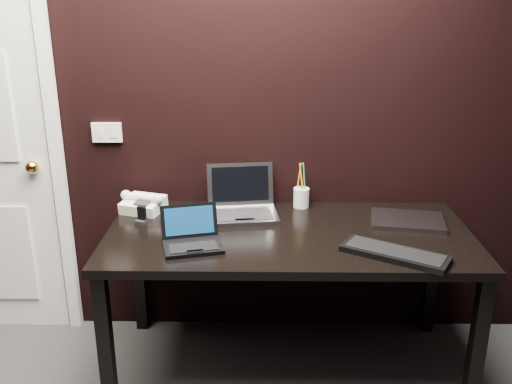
{
  "coord_description": "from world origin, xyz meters",
  "views": [
    {
      "loc": [
        0.18,
        -1.04,
        1.8
      ],
      "look_at": [
        0.15,
        1.35,
        0.96
      ],
      "focal_mm": 40.0,
      "sensor_mm": 36.0,
      "label": 1
    }
  ],
  "objects_px": {
    "desk": "(289,247)",
    "closed_laptop": "(408,221)",
    "netbook": "(192,239)",
    "desk_phone": "(143,204)",
    "pen_cup": "(301,197)",
    "silver_laptop": "(242,207)",
    "ext_keyboard": "(395,253)",
    "mobile_phone": "(141,217)"
  },
  "relations": [
    {
      "from": "netbook",
      "to": "desk_phone",
      "type": "xyz_separation_m",
      "value": [
        -0.3,
        0.41,
        0.01
      ]
    },
    {
      "from": "netbook",
      "to": "pen_cup",
      "type": "bearing_deg",
      "value": 43.95
    },
    {
      "from": "desk",
      "to": "mobile_phone",
      "type": "bearing_deg",
      "value": 171.88
    },
    {
      "from": "silver_laptop",
      "to": "closed_laptop",
      "type": "distance_m",
      "value": 0.81
    },
    {
      "from": "netbook",
      "to": "silver_laptop",
      "type": "relative_size",
      "value": 0.8
    },
    {
      "from": "ext_keyboard",
      "to": "pen_cup",
      "type": "bearing_deg",
      "value": 121.73
    },
    {
      "from": "ext_keyboard",
      "to": "closed_laptop",
      "type": "bearing_deg",
      "value": 69.07
    },
    {
      "from": "netbook",
      "to": "closed_laptop",
      "type": "relative_size",
      "value": 0.8
    },
    {
      "from": "desk_phone",
      "to": "desk",
      "type": "bearing_deg",
      "value": -19.3
    },
    {
      "from": "netbook",
      "to": "ext_keyboard",
      "type": "bearing_deg",
      "value": -6.09
    },
    {
      "from": "silver_laptop",
      "to": "desk_phone",
      "type": "relative_size",
      "value": 1.55
    },
    {
      "from": "silver_laptop",
      "to": "pen_cup",
      "type": "relative_size",
      "value": 1.57
    },
    {
      "from": "desk_phone",
      "to": "pen_cup",
      "type": "xyz_separation_m",
      "value": [
        0.81,
        0.08,
        0.01
      ]
    },
    {
      "from": "pen_cup",
      "to": "closed_laptop",
      "type": "bearing_deg",
      "value": -22.72
    },
    {
      "from": "ext_keyboard",
      "to": "pen_cup",
      "type": "height_order",
      "value": "pen_cup"
    },
    {
      "from": "closed_laptop",
      "to": "netbook",
      "type": "bearing_deg",
      "value": -164.55
    },
    {
      "from": "desk",
      "to": "netbook",
      "type": "relative_size",
      "value": 5.66
    },
    {
      "from": "mobile_phone",
      "to": "pen_cup",
      "type": "distance_m",
      "value": 0.82
    },
    {
      "from": "silver_laptop",
      "to": "pen_cup",
      "type": "bearing_deg",
      "value": 21.26
    },
    {
      "from": "closed_laptop",
      "to": "mobile_phone",
      "type": "xyz_separation_m",
      "value": [
        -1.29,
        -0.02,
        0.02
      ]
    },
    {
      "from": "desk_phone",
      "to": "mobile_phone",
      "type": "bearing_deg",
      "value": -81.7
    },
    {
      "from": "netbook",
      "to": "ext_keyboard",
      "type": "xyz_separation_m",
      "value": [
        0.87,
        -0.09,
        -0.02
      ]
    },
    {
      "from": "desk",
      "to": "desk_phone",
      "type": "bearing_deg",
      "value": 160.7
    },
    {
      "from": "desk",
      "to": "silver_laptop",
      "type": "xyz_separation_m",
      "value": [
        -0.22,
        0.22,
        0.12
      ]
    },
    {
      "from": "ext_keyboard",
      "to": "closed_laptop",
      "type": "distance_m",
      "value": 0.4
    },
    {
      "from": "silver_laptop",
      "to": "ext_keyboard",
      "type": "bearing_deg",
      "value": -35.18
    },
    {
      "from": "silver_laptop",
      "to": "ext_keyboard",
      "type": "xyz_separation_m",
      "value": [
        0.66,
        -0.47,
        -0.03
      ]
    },
    {
      "from": "mobile_phone",
      "to": "pen_cup",
      "type": "xyz_separation_m",
      "value": [
        0.78,
        0.23,
        0.02
      ]
    },
    {
      "from": "silver_laptop",
      "to": "desk_phone",
      "type": "height_order",
      "value": "silver_laptop"
    },
    {
      "from": "netbook",
      "to": "ext_keyboard",
      "type": "relative_size",
      "value": 0.65
    },
    {
      "from": "desk_phone",
      "to": "mobile_phone",
      "type": "distance_m",
      "value": 0.16
    },
    {
      "from": "desk_phone",
      "to": "netbook",
      "type": "bearing_deg",
      "value": -54.22
    },
    {
      "from": "closed_laptop",
      "to": "pen_cup",
      "type": "height_order",
      "value": "pen_cup"
    },
    {
      "from": "silver_laptop",
      "to": "closed_laptop",
      "type": "height_order",
      "value": "silver_laptop"
    },
    {
      "from": "desk",
      "to": "closed_laptop",
      "type": "bearing_deg",
      "value": 11.88
    },
    {
      "from": "netbook",
      "to": "closed_laptop",
      "type": "distance_m",
      "value": 1.05
    },
    {
      "from": "desk",
      "to": "pen_cup",
      "type": "bearing_deg",
      "value": 77.02
    },
    {
      "from": "silver_laptop",
      "to": "mobile_phone",
      "type": "relative_size",
      "value": 4.45
    },
    {
      "from": "ext_keyboard",
      "to": "desk_phone",
      "type": "bearing_deg",
      "value": 156.56
    },
    {
      "from": "silver_laptop",
      "to": "closed_laptop",
      "type": "xyz_separation_m",
      "value": [
        0.8,
        -0.09,
        -0.03
      ]
    },
    {
      "from": "netbook",
      "to": "silver_laptop",
      "type": "height_order",
      "value": "silver_laptop"
    },
    {
      "from": "pen_cup",
      "to": "mobile_phone",
      "type": "bearing_deg",
      "value": -163.54
    }
  ]
}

